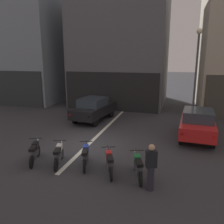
% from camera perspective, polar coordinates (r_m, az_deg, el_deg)
% --- Properties ---
extents(ground_plane, '(120.00, 120.00, 0.00)m').
position_cam_1_polar(ground_plane, '(11.98, -6.36, -8.45)').
color(ground_plane, '#333338').
extents(lane_centre_line, '(0.20, 18.00, 0.01)m').
position_cam_1_polar(lane_centre_line, '(17.39, 1.14, -1.32)').
color(lane_centre_line, silver).
rests_on(lane_centre_line, ground).
extents(building_corner_left, '(10.59, 9.60, 10.71)m').
position_cam_1_polar(building_corner_left, '(27.66, -21.10, 14.51)').
color(building_corner_left, gray).
rests_on(building_corner_left, ground).
extents(building_mid_block, '(8.24, 8.05, 10.57)m').
position_cam_1_polar(building_mid_block, '(22.89, 2.57, 15.57)').
color(building_mid_block, '#56565B').
rests_on(building_mid_block, ground).
extents(car_black_crossing_near, '(2.24, 4.28, 1.64)m').
position_cam_1_polar(car_black_crossing_near, '(16.45, -4.50, 0.93)').
color(car_black_crossing_near, black).
rests_on(car_black_crossing_near, ground).
extents(car_red_parked_kerbside, '(2.01, 4.20, 1.64)m').
position_cam_1_polar(car_red_parked_kerbside, '(13.66, 20.27, -2.53)').
color(car_red_parked_kerbside, black).
rests_on(car_red_parked_kerbside, ground).
extents(street_lamp, '(0.36, 0.36, 6.21)m').
position_cam_1_polar(street_lamp, '(16.71, 20.05, 10.54)').
color(street_lamp, '#47474C').
rests_on(street_lamp, ground).
extents(motorcycle_black_row_leftmost, '(0.71, 1.59, 0.98)m').
position_cam_1_polar(motorcycle_black_row_leftmost, '(10.69, -18.45, -9.26)').
color(motorcycle_black_row_leftmost, black).
rests_on(motorcycle_black_row_leftmost, ground).
extents(motorcycle_white_row_left_mid, '(0.64, 1.62, 0.98)m').
position_cam_1_polar(motorcycle_white_row_left_mid, '(10.16, -12.95, -10.11)').
color(motorcycle_white_row_left_mid, black).
rests_on(motorcycle_white_row_left_mid, ground).
extents(motorcycle_blue_row_centre, '(0.65, 1.62, 0.98)m').
position_cam_1_polar(motorcycle_blue_row_centre, '(9.87, -6.50, -10.57)').
color(motorcycle_blue_row_centre, black).
rests_on(motorcycle_blue_row_centre, ground).
extents(motorcycle_red_row_right_mid, '(0.74, 1.57, 0.98)m').
position_cam_1_polar(motorcycle_red_row_right_mid, '(9.24, -0.65, -12.21)').
color(motorcycle_red_row_right_mid, black).
rests_on(motorcycle_red_row_right_mid, ground).
extents(motorcycle_green_row_rightmost, '(0.68, 1.60, 0.98)m').
position_cam_1_polar(motorcycle_green_row_rightmost, '(8.98, 6.38, -13.10)').
color(motorcycle_green_row_rightmost, black).
rests_on(motorcycle_green_row_rightmost, ground).
extents(person_by_motorcycles, '(0.42, 0.34, 1.67)m').
position_cam_1_polar(person_by_motorcycles, '(8.10, 9.54, -13.19)').
color(person_by_motorcycles, '#23232D').
rests_on(person_by_motorcycles, ground).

